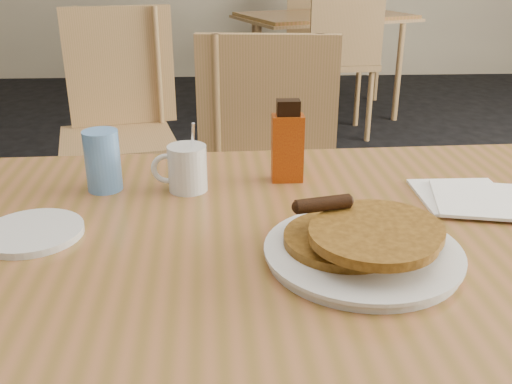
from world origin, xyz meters
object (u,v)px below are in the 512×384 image
blue_tumbler (103,161)px  main_table (303,251)px  coffee_mug (186,167)px  chair_main_far (269,169)px  chair_neighbor_far (311,28)px  neighbor_table (324,19)px  chair_neighbor_near (342,48)px  syrup_bottle (287,144)px  pancake_plate (364,244)px  chair_wall_extra (119,108)px

blue_tumbler → main_table: bearing=-28.2°
blue_tumbler → coffee_mug: bearing=-3.8°
chair_main_far → chair_neighbor_far: size_ratio=1.04×
neighbor_table → chair_main_far: bearing=-102.2°
chair_main_far → chair_neighbor_far: (0.63, 3.61, -0.02)m
chair_neighbor_near → syrup_bottle: 2.74m
main_table → pancake_plate: bearing=-52.3°
pancake_plate → neighbor_table: bearing=81.8°
main_table → chair_wall_extra: (-0.57, 1.47, -0.12)m
chair_wall_extra → syrup_bottle: bearing=-79.0°
syrup_bottle → chair_wall_extra: bearing=114.2°
main_table → chair_main_far: size_ratio=1.38×
pancake_plate → coffee_mug: 0.40m
chair_wall_extra → main_table: bearing=-82.2°
main_table → chair_neighbor_near: size_ratio=1.31×
main_table → blue_tumbler: size_ratio=11.15×
main_table → neighbor_table: (0.61, 3.63, -0.00)m
main_table → chair_neighbor_near: 2.96m
blue_tumbler → neighbor_table: bearing=74.0°
neighbor_table → blue_tumbler: (-0.98, -3.43, 0.10)m
neighbor_table → coffee_mug: 3.54m
chair_neighbor_near → syrup_bottle: chair_neighbor_near is taller
chair_main_far → chair_wall_extra: (-0.57, 0.70, 0.01)m
chair_wall_extra → neighbor_table: bearing=47.6°
chair_main_far → chair_neighbor_near: bearing=79.1°
chair_neighbor_far → syrup_bottle: chair_neighbor_far is taller
pancake_plate → main_table: bearing=127.7°
chair_main_far → pancake_plate: chair_main_far is taller
coffee_mug → syrup_bottle: (0.20, 0.04, 0.03)m
coffee_mug → blue_tumbler: size_ratio=1.19×
neighbor_table → pancake_plate: (-0.54, -3.73, 0.07)m
chair_neighbor_near → coffee_mug: bearing=-108.9°
main_table → chair_neighbor_near: bearing=77.9°
syrup_bottle → main_table: bearing=-88.7°
chair_main_far → coffee_mug: chair_main_far is taller
neighbor_table → coffee_mug: coffee_mug is taller
chair_main_far → syrup_bottle: chair_main_far is taller
main_table → blue_tumbler: bearing=151.8°
chair_wall_extra → coffee_mug: chair_wall_extra is taller
chair_main_far → coffee_mug: (-0.20, -0.58, 0.22)m
chair_main_far → syrup_bottle: bearing=-84.7°
chair_wall_extra → syrup_bottle: size_ratio=5.90×
chair_wall_extra → chair_neighbor_near: bearing=36.4°
chair_neighbor_near → blue_tumbler: 2.87m
chair_wall_extra → pancake_plate: size_ratio=3.27×
chair_main_far → pancake_plate: bearing=-79.1°
chair_main_far → chair_neighbor_near: chair_neighbor_near is taller
pancake_plate → syrup_bottle: size_ratio=1.80×
chair_wall_extra → blue_tumbler: 1.30m
pancake_plate → blue_tumbler: bearing=146.3°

